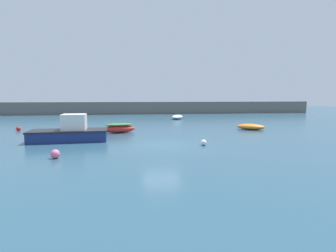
% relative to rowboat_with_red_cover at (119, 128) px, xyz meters
% --- Properties ---
extents(ground_plane, '(120.00, 120.00, 0.20)m').
position_rel_rowboat_with_red_cover_xyz_m(ground_plane, '(3.14, -6.45, -0.53)').
color(ground_plane, '#284C60').
extents(harbor_breakwater, '(64.44, 3.74, 2.24)m').
position_rel_rowboat_with_red_cover_xyz_m(harbor_breakwater, '(3.14, 25.82, 0.68)').
color(harbor_breakwater, '#66605B').
rests_on(harbor_breakwater, ground_plane).
extents(rowboat_with_red_cover, '(3.00, 1.64, 0.87)m').
position_rel_rowboat_with_red_cover_xyz_m(rowboat_with_red_cover, '(0.00, 0.00, 0.00)').
color(rowboat_with_red_cover, red).
rests_on(rowboat_with_red_cover, ground_plane).
extents(open_tender_yellow, '(2.93, 2.47, 0.56)m').
position_rel_rowboat_with_red_cover_xyz_m(open_tender_yellow, '(12.75, 0.51, -0.15)').
color(open_tender_yellow, orange).
rests_on(open_tender_yellow, ground_plane).
extents(rowboat_blue_near, '(2.46, 3.00, 0.59)m').
position_rel_rowboat_with_red_cover_xyz_m(rowboat_blue_near, '(7.62, 13.35, -0.14)').
color(rowboat_blue_near, white).
rests_on(rowboat_blue_near, ground_plane).
extents(motorboat_grey_hull, '(5.60, 2.56, 1.98)m').
position_rel_rowboat_with_red_cover_xyz_m(motorboat_grey_hull, '(-3.33, -3.92, 0.22)').
color(motorboat_grey_hull, navy).
rests_on(motorboat_grey_hull, ground_plane).
extents(mooring_buoy_pink, '(0.48, 0.48, 0.48)m').
position_rel_rowboat_with_red_cover_xyz_m(mooring_buoy_pink, '(-2.87, -9.44, -0.20)').
color(mooring_buoy_pink, '#EA668C').
rests_on(mooring_buoy_pink, ground_plane).
extents(mooring_buoy_orange, '(0.58, 0.58, 0.58)m').
position_rel_rowboat_with_red_cover_xyz_m(mooring_buoy_orange, '(-4.94, 4.92, -0.15)').
color(mooring_buoy_orange, orange).
rests_on(mooring_buoy_orange, ground_plane).
extents(mooring_buoy_white, '(0.39, 0.39, 0.39)m').
position_rel_rowboat_with_red_cover_xyz_m(mooring_buoy_white, '(5.92, -6.93, -0.24)').
color(mooring_buoy_white, white).
rests_on(mooring_buoy_white, ground_plane).
extents(mooring_buoy_red, '(0.42, 0.42, 0.42)m').
position_rel_rowboat_with_red_cover_xyz_m(mooring_buoy_red, '(-9.52, 2.54, -0.22)').
color(mooring_buoy_red, red).
rests_on(mooring_buoy_red, ground_plane).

